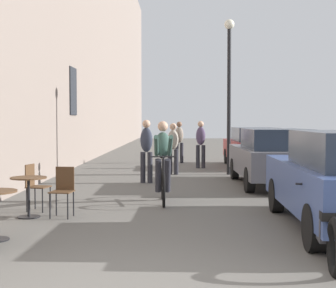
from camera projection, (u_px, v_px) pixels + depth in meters
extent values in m
cube|color=black|center=(73.00, 91.00, 18.35)|extent=(0.04, 1.10, 1.70)
cylinder|color=black|center=(29.00, 217.00, 9.13)|extent=(0.40, 0.40, 0.02)
cylinder|color=black|center=(29.00, 197.00, 9.11)|extent=(0.05, 0.05, 0.67)
cylinder|color=#4C331E|center=(28.00, 178.00, 9.09)|extent=(0.64, 0.64, 0.02)
cylinder|color=black|center=(68.00, 207.00, 8.92)|extent=(0.02, 0.02, 0.45)
cylinder|color=black|center=(50.00, 206.00, 8.97)|extent=(0.02, 0.02, 0.45)
cylinder|color=black|center=(74.00, 204.00, 9.24)|extent=(0.02, 0.02, 0.45)
cylinder|color=black|center=(56.00, 203.00, 9.29)|extent=(0.02, 0.02, 0.45)
cube|color=#4C331E|center=(62.00, 192.00, 9.09)|extent=(0.42, 0.42, 0.02)
cube|color=#4C331E|center=(65.00, 178.00, 9.26)|extent=(0.34, 0.06, 0.42)
cylinder|color=black|center=(50.00, 198.00, 9.89)|extent=(0.02, 0.02, 0.45)
cylinder|color=black|center=(43.00, 201.00, 9.57)|extent=(0.02, 0.02, 0.45)
cylinder|color=black|center=(35.00, 198.00, 9.96)|extent=(0.02, 0.02, 0.45)
cylinder|color=black|center=(27.00, 200.00, 9.65)|extent=(0.02, 0.02, 0.45)
cube|color=#4C331E|center=(39.00, 187.00, 9.76)|extent=(0.45, 0.45, 0.02)
cube|color=#4C331E|center=(30.00, 175.00, 9.79)|extent=(0.09, 0.34, 0.42)
torus|color=black|center=(164.00, 190.00, 10.22)|extent=(0.09, 0.71, 0.71)
torus|color=black|center=(163.00, 184.00, 11.27)|extent=(0.09, 0.71, 0.71)
cylinder|color=black|center=(163.00, 171.00, 11.17)|extent=(0.05, 0.22, 0.58)
cylinder|color=black|center=(163.00, 158.00, 10.65)|extent=(0.08, 0.83, 0.14)
cylinder|color=black|center=(164.00, 174.00, 10.23)|extent=(0.04, 0.09, 0.67)
cylinder|color=black|center=(163.00, 185.00, 10.77)|extent=(0.09, 1.00, 0.12)
cylinder|color=black|center=(164.00, 157.00, 10.24)|extent=(0.52, 0.06, 0.03)
ellipsoid|color=black|center=(163.00, 157.00, 11.06)|extent=(0.12, 0.24, 0.06)
ellipsoid|color=#38564C|center=(163.00, 145.00, 10.97)|extent=(0.36, 0.37, 0.59)
sphere|color=tan|center=(163.00, 126.00, 10.91)|extent=(0.22, 0.22, 0.22)
cylinder|color=#26262D|center=(168.00, 176.00, 10.93)|extent=(0.15, 0.40, 0.75)
cylinder|color=#26262D|center=(158.00, 176.00, 10.92)|extent=(0.15, 0.40, 0.75)
cylinder|color=#38564C|center=(170.00, 146.00, 10.59)|extent=(0.14, 0.75, 0.48)
cylinder|color=#38564C|center=(156.00, 146.00, 10.58)|extent=(0.11, 0.75, 0.48)
cylinder|color=#26262D|center=(143.00, 167.00, 14.12)|extent=(0.14, 0.14, 0.85)
cylinder|color=#26262D|center=(150.00, 168.00, 14.08)|extent=(0.14, 0.14, 0.85)
ellipsoid|color=#2D3342|center=(146.00, 140.00, 14.07)|extent=(0.38, 0.30, 0.68)
sphere|color=tan|center=(146.00, 124.00, 14.04)|extent=(0.22, 0.22, 0.22)
cylinder|color=#26262D|center=(176.00, 162.00, 16.35)|extent=(0.14, 0.14, 0.80)
cylinder|color=#26262D|center=(170.00, 162.00, 16.35)|extent=(0.14, 0.14, 0.80)
ellipsoid|color=#9E9384|center=(173.00, 140.00, 16.32)|extent=(0.35, 0.25, 0.63)
sphere|color=tan|center=(173.00, 127.00, 16.30)|extent=(0.22, 0.22, 0.22)
cylinder|color=#26262D|center=(203.00, 157.00, 18.46)|extent=(0.14, 0.14, 0.83)
cylinder|color=#26262D|center=(198.00, 157.00, 18.50)|extent=(0.14, 0.14, 0.83)
ellipsoid|color=#4C3D5B|center=(201.00, 136.00, 18.45)|extent=(0.37, 0.29, 0.66)
sphere|color=tan|center=(201.00, 124.00, 18.43)|extent=(0.22, 0.22, 0.22)
cylinder|color=#26262D|center=(182.00, 153.00, 20.77)|extent=(0.14, 0.14, 0.82)
cylinder|color=#26262D|center=(177.00, 153.00, 20.75)|extent=(0.14, 0.14, 0.82)
ellipsoid|color=gray|center=(179.00, 135.00, 20.73)|extent=(0.36, 0.27, 0.65)
sphere|color=brown|center=(179.00, 124.00, 20.71)|extent=(0.22, 0.22, 0.22)
cylinder|color=black|center=(229.00, 102.00, 16.21)|extent=(0.12, 0.12, 4.60)
sphere|color=silver|center=(229.00, 24.00, 16.10)|extent=(0.32, 0.32, 0.32)
cylinder|color=black|center=(276.00, 195.00, 9.63)|extent=(0.22, 0.64, 0.63)
cylinder|color=black|center=(314.00, 228.00, 6.73)|extent=(0.22, 0.64, 0.63)
cube|color=#595960|center=(272.00, 161.00, 13.60)|extent=(1.83, 4.27, 0.69)
cube|color=#283342|center=(276.00, 139.00, 13.06)|extent=(1.51, 2.32, 0.51)
cylinder|color=black|center=(235.00, 169.00, 15.01)|extent=(0.21, 0.62, 0.61)
cylinder|color=black|center=(289.00, 169.00, 15.01)|extent=(0.21, 0.62, 0.61)
cylinder|color=black|center=(250.00, 180.00, 12.22)|extent=(0.21, 0.62, 0.61)
cylinder|color=black|center=(317.00, 180.00, 12.21)|extent=(0.21, 0.62, 0.61)
cube|color=maroon|center=(252.00, 150.00, 19.07)|extent=(1.81, 4.16, 0.67)
cube|color=#283342|center=(255.00, 134.00, 18.54)|extent=(1.49, 2.26, 0.50)
cylinder|color=black|center=(227.00, 156.00, 20.43)|extent=(0.21, 0.60, 0.59)
cylinder|color=black|center=(266.00, 156.00, 20.44)|extent=(0.21, 0.60, 0.59)
cylinder|color=black|center=(237.00, 162.00, 17.72)|extent=(0.21, 0.60, 0.59)
cylinder|color=black|center=(281.00, 162.00, 17.73)|extent=(0.21, 0.60, 0.59)
torus|color=black|center=(317.00, 223.00, 7.16)|extent=(0.18, 0.70, 0.69)
torus|color=black|center=(335.00, 248.00, 5.73)|extent=(0.19, 0.71, 0.70)
cube|color=#333338|center=(325.00, 226.00, 6.44)|extent=(0.34, 0.78, 0.28)
ellipsoid|color=#B7B7BC|center=(324.00, 207.00, 6.53)|extent=(0.34, 0.55, 0.24)
cube|color=black|center=(329.00, 214.00, 6.15)|extent=(0.29, 0.47, 0.10)
cylinder|color=black|center=(319.00, 184.00, 7.03)|extent=(0.62, 0.11, 0.03)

